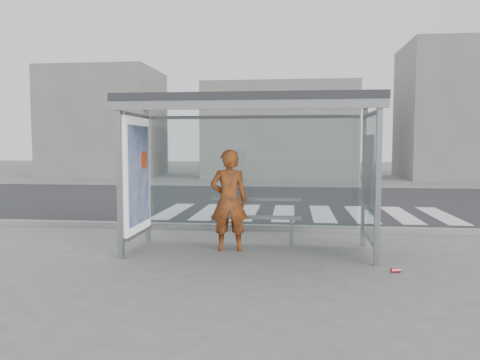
% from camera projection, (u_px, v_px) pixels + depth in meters
% --- Properties ---
extents(ground, '(80.00, 80.00, 0.00)m').
position_uv_depth(ground, '(249.00, 251.00, 7.98)').
color(ground, slate).
rests_on(ground, ground).
extents(road, '(30.00, 10.00, 0.01)m').
position_uv_depth(road, '(270.00, 201.00, 14.92)').
color(road, '#262629').
rests_on(road, ground).
extents(curb, '(30.00, 0.18, 0.12)m').
position_uv_depth(curb, '(258.00, 228.00, 9.91)').
color(curb, gray).
rests_on(curb, ground).
extents(crosswalk, '(7.55, 3.00, 0.00)m').
position_uv_depth(crosswalk, '(303.00, 213.00, 12.33)').
color(crosswalk, silver).
rests_on(crosswalk, ground).
extents(bus_shelter, '(4.25, 1.65, 2.62)m').
position_uv_depth(bus_shelter, '(228.00, 135.00, 7.93)').
color(bus_shelter, gray).
rests_on(bus_shelter, ground).
extents(building_left, '(6.00, 5.00, 6.00)m').
position_uv_depth(building_left, '(105.00, 123.00, 26.71)').
color(building_left, slate).
rests_on(building_left, ground).
extents(building_center, '(8.00, 5.00, 5.00)m').
position_uv_depth(building_center, '(280.00, 131.00, 25.62)').
color(building_center, slate).
rests_on(building_center, ground).
extents(building_right, '(5.00, 5.00, 7.00)m').
position_uv_depth(building_right, '(452.00, 112.00, 24.52)').
color(building_right, slate).
rests_on(building_right, ground).
extents(person, '(0.69, 0.50, 1.74)m').
position_uv_depth(person, '(229.00, 200.00, 7.99)').
color(person, orange).
rests_on(person, ground).
extents(bench, '(1.65, 0.21, 0.85)m').
position_uv_depth(bench, '(256.00, 217.00, 8.51)').
color(bench, gray).
rests_on(bench, ground).
extents(soda_can, '(0.15, 0.11, 0.07)m').
position_uv_depth(soda_can, '(395.00, 270.00, 6.67)').
color(soda_can, '#D73F55').
rests_on(soda_can, ground).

